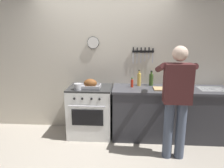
# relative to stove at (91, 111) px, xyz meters

# --- Properties ---
(ground_plane) EXTENTS (8.00, 8.00, 0.00)m
(ground_plane) POSITION_rel_stove_xyz_m (0.22, -0.99, -0.45)
(ground_plane) COLOR #A89E8E
(wall_back) EXTENTS (6.00, 0.13, 2.60)m
(wall_back) POSITION_rel_stove_xyz_m (0.22, 0.36, 0.85)
(wall_back) COLOR beige
(wall_back) RESTS_ON ground
(counter_block) EXTENTS (2.03, 0.65, 0.90)m
(counter_block) POSITION_rel_stove_xyz_m (1.43, 0.00, 0.01)
(counter_block) COLOR #38383D
(counter_block) RESTS_ON ground
(stove) EXTENTS (0.76, 0.67, 0.90)m
(stove) POSITION_rel_stove_xyz_m (0.00, 0.00, 0.00)
(stove) COLOR white
(stove) RESTS_ON ground
(person_cook) EXTENTS (0.51, 0.63, 1.66)m
(person_cook) POSITION_rel_stove_xyz_m (1.36, -0.63, 0.50)
(person_cook) COLOR #4C566B
(person_cook) RESTS_ON ground
(roasting_pan) EXTENTS (0.35, 0.26, 0.17)m
(roasting_pan) POSITION_rel_stove_xyz_m (0.02, -0.09, 0.52)
(roasting_pan) COLOR #B7B7BC
(roasting_pan) RESTS_ON stove
(saucepan) EXTENTS (0.13, 0.13, 0.11)m
(saucepan) POSITION_rel_stove_xyz_m (-0.17, -0.20, 0.50)
(saucepan) COLOR #B7B7BC
(saucepan) RESTS_ON stove
(cutting_board) EXTENTS (0.36, 0.24, 0.02)m
(cutting_board) POSITION_rel_stove_xyz_m (1.28, -0.08, 0.46)
(cutting_board) COLOR tan
(cutting_board) RESTS_ON counter_block
(bottle_cooking_oil) EXTENTS (0.07, 0.07, 0.29)m
(bottle_cooking_oil) POSITION_rel_stove_xyz_m (0.87, 0.16, 0.57)
(bottle_cooking_oil) COLOR gold
(bottle_cooking_oil) RESTS_ON counter_block
(bottle_soy_sauce) EXTENTS (0.06, 0.06, 0.21)m
(bottle_soy_sauce) POSITION_rel_stove_xyz_m (1.52, 0.19, 0.54)
(bottle_soy_sauce) COLOR black
(bottle_soy_sauce) RESTS_ON counter_block
(bottle_hot_sauce) EXTENTS (0.05, 0.05, 0.17)m
(bottle_hot_sauce) POSITION_rel_stove_xyz_m (0.74, 0.04, 0.52)
(bottle_hot_sauce) COLOR red
(bottle_hot_sauce) RESTS_ON counter_block
(bottle_olive_oil) EXTENTS (0.07, 0.07, 0.27)m
(bottle_olive_oil) POSITION_rel_stove_xyz_m (1.09, 0.20, 0.56)
(bottle_olive_oil) COLOR #385623
(bottle_olive_oil) RESTS_ON counter_block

